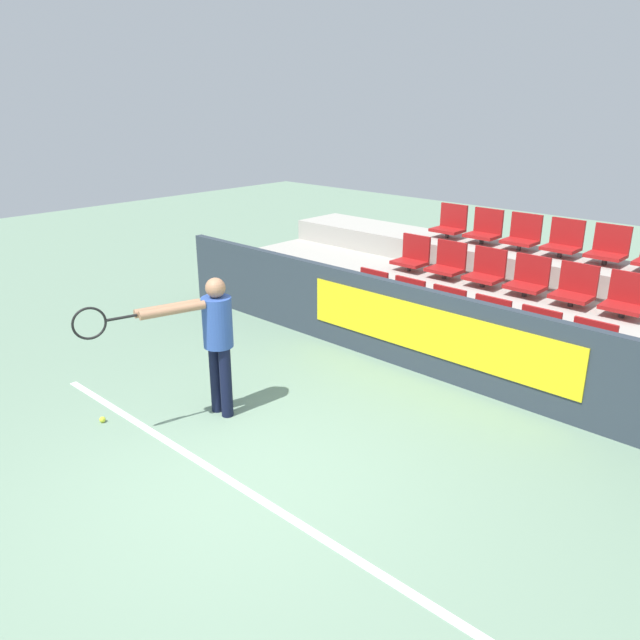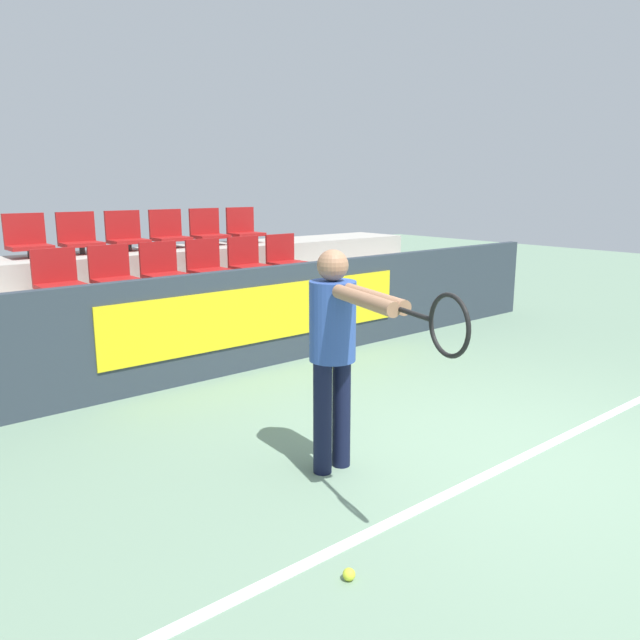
% 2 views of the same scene
% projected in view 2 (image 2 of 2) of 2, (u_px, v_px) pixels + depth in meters
% --- Properties ---
extents(ground_plane, '(30.00, 30.00, 0.00)m').
position_uv_depth(ground_plane, '(505.00, 455.00, 4.65)').
color(ground_plane, gray).
extents(court_baseline, '(6.17, 0.08, 0.01)m').
position_uv_depth(court_baseline, '(518.00, 459.00, 4.56)').
color(court_baseline, white).
rests_on(court_baseline, ground).
extents(barrier_wall, '(9.48, 0.14, 1.10)m').
position_uv_depth(barrier_wall, '(265.00, 317.00, 6.83)').
color(barrier_wall, '#2D3842').
rests_on(barrier_wall, ground).
extents(bleacher_tier_front, '(9.08, 1.06, 0.36)m').
position_uv_depth(bleacher_tier_front, '(236.00, 339.00, 7.37)').
color(bleacher_tier_front, '#ADA89E').
rests_on(bleacher_tier_front, ground).
extents(bleacher_tier_middle, '(9.08, 1.06, 0.72)m').
position_uv_depth(bleacher_tier_middle, '(192.00, 311.00, 8.12)').
color(bleacher_tier_middle, '#ADA89E').
rests_on(bleacher_tier_middle, ground).
extents(bleacher_tier_back, '(9.08, 1.06, 1.07)m').
position_uv_depth(bleacher_tier_back, '(155.00, 287.00, 8.87)').
color(bleacher_tier_back, '#ADA89E').
rests_on(bleacher_tier_back, ground).
extents(stadium_chair_0, '(0.50, 0.39, 0.55)m').
position_uv_depth(stadium_chair_0, '(95.00, 323.00, 6.37)').
color(stadium_chair_0, '#333333').
rests_on(stadium_chair_0, bleacher_tier_front).
extents(stadium_chair_1, '(0.50, 0.39, 0.55)m').
position_uv_depth(stadium_chair_1, '(153.00, 315.00, 6.77)').
color(stadium_chair_1, '#333333').
rests_on(stadium_chair_1, bleacher_tier_front).
extents(stadium_chair_2, '(0.50, 0.39, 0.55)m').
position_uv_depth(stadium_chair_2, '(205.00, 308.00, 7.18)').
color(stadium_chair_2, '#333333').
rests_on(stadium_chair_2, bleacher_tier_front).
extents(stadium_chair_3, '(0.50, 0.39, 0.55)m').
position_uv_depth(stadium_chair_3, '(252.00, 301.00, 7.58)').
color(stadium_chair_3, '#333333').
rests_on(stadium_chair_3, bleacher_tier_front).
extents(stadium_chair_4, '(0.50, 0.39, 0.55)m').
position_uv_depth(stadium_chair_4, '(294.00, 295.00, 7.98)').
color(stadium_chair_4, '#333333').
rests_on(stadium_chair_4, bleacher_tier_front).
extents(stadium_chair_5, '(0.50, 0.39, 0.55)m').
position_uv_depth(stadium_chair_5, '(331.00, 290.00, 8.39)').
color(stadium_chair_5, '#333333').
rests_on(stadium_chair_5, bleacher_tier_front).
extents(stadium_chair_6, '(0.50, 0.39, 0.55)m').
position_uv_depth(stadium_chair_6, '(58.00, 277.00, 7.08)').
color(stadium_chair_6, '#333333').
rests_on(stadium_chair_6, bleacher_tier_middle).
extents(stadium_chair_7, '(0.50, 0.39, 0.55)m').
position_uv_depth(stadium_chair_7, '(113.00, 272.00, 7.48)').
color(stadium_chair_7, '#333333').
rests_on(stadium_chair_7, bleacher_tier_middle).
extents(stadium_chair_8, '(0.50, 0.39, 0.55)m').
position_uv_depth(stadium_chair_8, '(162.00, 268.00, 7.89)').
color(stadium_chair_8, '#333333').
rests_on(stadium_chair_8, bleacher_tier_middle).
extents(stadium_chair_9, '(0.50, 0.39, 0.55)m').
position_uv_depth(stadium_chair_9, '(207.00, 264.00, 8.29)').
color(stadium_chair_9, '#333333').
rests_on(stadium_chair_9, bleacher_tier_middle).
extents(stadium_chair_10, '(0.50, 0.39, 0.55)m').
position_uv_depth(stadium_chair_10, '(247.00, 260.00, 8.70)').
color(stadium_chair_10, '#333333').
rests_on(stadium_chair_10, bleacher_tier_middle).
extents(stadium_chair_11, '(0.50, 0.39, 0.55)m').
position_uv_depth(stadium_chair_11, '(284.00, 257.00, 9.10)').
color(stadium_chair_11, '#333333').
rests_on(stadium_chair_11, bleacher_tier_middle).
extents(stadium_chair_12, '(0.50, 0.39, 0.55)m').
position_uv_depth(stadium_chair_12, '(27.00, 239.00, 7.79)').
color(stadium_chair_12, '#333333').
rests_on(stadium_chair_12, bleacher_tier_back).
extents(stadium_chair_13, '(0.50, 0.39, 0.55)m').
position_uv_depth(stadium_chair_13, '(79.00, 237.00, 8.20)').
color(stadium_chair_13, '#333333').
rests_on(stadium_chair_13, bleacher_tier_back).
extents(stadium_chair_14, '(0.50, 0.39, 0.55)m').
position_uv_depth(stadium_chair_14, '(126.00, 234.00, 8.60)').
color(stadium_chair_14, '#333333').
rests_on(stadium_chair_14, bleacher_tier_back).
extents(stadium_chair_15, '(0.50, 0.39, 0.55)m').
position_uv_depth(stadium_chair_15, '(169.00, 232.00, 9.01)').
color(stadium_chair_15, '#333333').
rests_on(stadium_chair_15, bleacher_tier_back).
extents(stadium_chair_16, '(0.50, 0.39, 0.55)m').
position_uv_depth(stadium_chair_16, '(208.00, 230.00, 9.41)').
color(stadium_chair_16, '#333333').
rests_on(stadium_chair_16, bleacher_tier_back).
extents(stadium_chair_17, '(0.50, 0.39, 0.55)m').
position_uv_depth(stadium_chair_17, '(244.00, 228.00, 9.81)').
color(stadium_chair_17, '#333333').
rests_on(stadium_chair_17, bleacher_tier_back).
extents(tennis_player, '(0.54, 1.55, 1.56)m').
position_uv_depth(tennis_player, '(338.00, 340.00, 4.15)').
color(tennis_player, black).
rests_on(tennis_player, ground).
extents(tennis_ball, '(0.07, 0.07, 0.07)m').
position_uv_depth(tennis_ball, '(349.00, 574.00, 3.17)').
color(tennis_ball, '#CCDB33').
rests_on(tennis_ball, ground).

